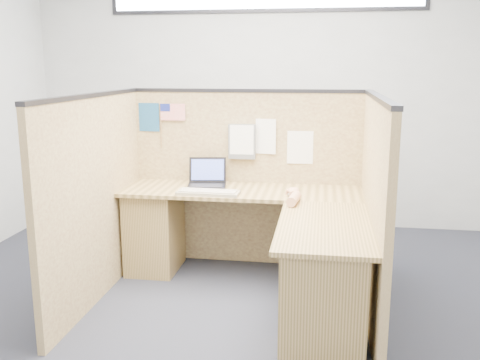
% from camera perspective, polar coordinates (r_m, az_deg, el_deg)
% --- Properties ---
extents(floor, '(5.00, 5.00, 0.00)m').
position_cam_1_polar(floor, '(3.97, -1.38, -13.59)').
color(floor, '#1F202C').
rests_on(floor, ground).
extents(wall_back, '(5.00, 0.00, 5.00)m').
position_cam_1_polar(wall_back, '(5.81, 2.53, 8.93)').
color(wall_back, '#AFB3B5').
rests_on(wall_back, floor).
extents(wall_front, '(5.00, 0.00, 5.00)m').
position_cam_1_polar(wall_front, '(1.46, -17.54, -1.24)').
color(wall_front, '#AFB3B5').
rests_on(wall_front, floor).
extents(cubicle_partitions, '(2.06, 1.83, 1.53)m').
position_cam_1_polar(cubicle_partitions, '(4.11, -0.38, -1.31)').
color(cubicle_partitions, brown).
rests_on(cubicle_partitions, floor).
extents(l_desk, '(1.95, 1.75, 0.73)m').
position_cam_1_polar(l_desk, '(4.06, 1.89, -7.02)').
color(l_desk, brown).
rests_on(l_desk, floor).
extents(laptop, '(0.34, 0.34, 0.23)m').
position_cam_1_polar(laptop, '(4.50, -3.42, 0.07)').
color(laptop, black).
rests_on(laptop, l_desk).
extents(keyboard, '(0.50, 0.18, 0.03)m').
position_cam_1_polar(keyboard, '(4.20, -3.43, -1.34)').
color(keyboard, gray).
rests_on(keyboard, l_desk).
extents(mouse, '(0.12, 0.09, 0.05)m').
position_cam_1_polar(mouse, '(4.14, 5.71, -1.48)').
color(mouse, silver).
rests_on(mouse, l_desk).
extents(hand_forearm, '(0.11, 0.39, 0.08)m').
position_cam_1_polar(hand_forearm, '(4.00, 5.75, -1.74)').
color(hand_forearm, tan).
rests_on(hand_forearm, l_desk).
extents(blue_poster, '(0.19, 0.01, 0.25)m').
position_cam_1_polar(blue_poster, '(4.75, -9.68, 6.62)').
color(blue_poster, navy).
rests_on(blue_poster, cubicle_partitions).
extents(american_flag, '(0.22, 0.01, 0.38)m').
position_cam_1_polar(american_flag, '(4.68, -7.50, 7.02)').
color(american_flag, olive).
rests_on(american_flag, cubicle_partitions).
extents(file_holder, '(0.23, 0.05, 0.30)m').
position_cam_1_polar(file_holder, '(4.56, 0.23, 4.14)').
color(file_holder, slate).
rests_on(file_holder, cubicle_partitions).
extents(paper_left, '(0.23, 0.04, 0.30)m').
position_cam_1_polar(paper_left, '(4.56, 2.40, 4.68)').
color(paper_left, white).
rests_on(paper_left, cubicle_partitions).
extents(paper_right, '(0.22, 0.01, 0.28)m').
position_cam_1_polar(paper_right, '(4.54, 6.43, 3.47)').
color(paper_right, white).
rests_on(paper_right, cubicle_partitions).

